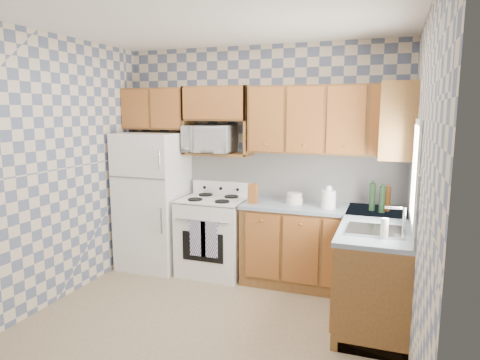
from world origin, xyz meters
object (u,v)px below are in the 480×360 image
Objects in this scene: electric_kettle at (329,199)px; microwave at (210,139)px; refrigerator at (153,201)px; stove_body at (214,237)px.

microwave is at bearing 171.31° from electric_kettle.
refrigerator reaches higher than electric_kettle.
refrigerator is at bearing -165.92° from microwave.
electric_kettle is at bearing -1.25° from refrigerator.
microwave is (0.70, 0.18, 0.77)m from refrigerator.
refrigerator is 8.71× the size of electric_kettle.
stove_body is 4.67× the size of electric_kettle.
electric_kettle is (1.46, -0.22, -0.60)m from microwave.
stove_body is 1.18m from microwave.
stove_body is at bearing 176.96° from electric_kettle.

